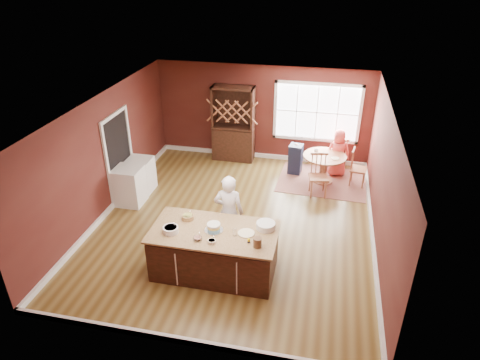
% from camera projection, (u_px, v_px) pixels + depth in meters
% --- Properties ---
extents(room_shell, '(7.00, 7.00, 7.00)m').
position_uv_depth(room_shell, '(235.00, 168.00, 8.98)').
color(room_shell, brown).
rests_on(room_shell, ground).
extents(window, '(2.36, 0.10, 1.66)m').
position_uv_depth(window, '(317.00, 112.00, 11.62)').
color(window, white).
rests_on(window, room_shell).
extents(doorway, '(0.08, 1.26, 2.13)m').
position_uv_depth(doorway, '(120.00, 157.00, 10.20)').
color(doorway, white).
rests_on(doorway, room_shell).
extents(kitchen_island, '(2.31, 1.21, 0.92)m').
position_uv_depth(kitchen_island, '(215.00, 252.00, 7.95)').
color(kitchen_island, black).
rests_on(kitchen_island, ground).
extents(dining_table, '(1.10, 1.10, 0.75)m').
position_uv_depth(dining_table, '(324.00, 163.00, 11.05)').
color(dining_table, olive).
rests_on(dining_table, ground).
extents(baker, '(0.62, 0.42, 1.63)m').
position_uv_depth(baker, '(229.00, 213.00, 8.45)').
color(baker, silver).
rests_on(baker, ground).
extents(layer_cake, '(0.34, 0.34, 0.14)m').
position_uv_depth(layer_cake, '(214.00, 227.00, 7.70)').
color(layer_cake, silver).
rests_on(layer_cake, kitchen_island).
extents(bowl_blue, '(0.28, 0.28, 0.11)m').
position_uv_depth(bowl_blue, '(171.00, 230.00, 7.66)').
color(bowl_blue, white).
rests_on(bowl_blue, kitchen_island).
extents(bowl_yellow, '(0.23, 0.23, 0.09)m').
position_uv_depth(bowl_yellow, '(188.00, 217.00, 8.04)').
color(bowl_yellow, '#91623A').
rests_on(bowl_yellow, kitchen_island).
extents(bowl_pink, '(0.16, 0.16, 0.06)m').
position_uv_depth(bowl_pink, '(198.00, 239.00, 7.46)').
color(bowl_pink, white).
rests_on(bowl_pink, kitchen_island).
extents(bowl_olive, '(0.14, 0.14, 0.05)m').
position_uv_depth(bowl_olive, '(212.00, 241.00, 7.39)').
color(bowl_olive, beige).
rests_on(bowl_olive, kitchen_island).
extents(drinking_glass, '(0.07, 0.07, 0.15)m').
position_uv_depth(drinking_glass, '(235.00, 232.00, 7.55)').
color(drinking_glass, white).
rests_on(drinking_glass, kitchen_island).
extents(dinner_plate, '(0.30, 0.30, 0.02)m').
position_uv_depth(dinner_plate, '(246.00, 233.00, 7.63)').
color(dinner_plate, '#FAECC2').
rests_on(dinner_plate, kitchen_island).
extents(white_tub, '(0.35, 0.35, 0.12)m').
position_uv_depth(white_tub, '(266.00, 226.00, 7.76)').
color(white_tub, white).
rests_on(white_tub, kitchen_island).
extents(stoneware_crock, '(0.15, 0.15, 0.18)m').
position_uv_depth(stoneware_crock, '(257.00, 242.00, 7.26)').
color(stoneware_crock, brown).
rests_on(stoneware_crock, kitchen_island).
extents(toy_figurine, '(0.05, 0.05, 0.09)m').
position_uv_depth(toy_figurine, '(249.00, 241.00, 7.38)').
color(toy_figurine, yellow).
rests_on(toy_figurine, kitchen_island).
extents(rug, '(2.36, 1.87, 0.01)m').
position_uv_depth(rug, '(322.00, 181.00, 11.30)').
color(rug, brown).
rests_on(rug, ground).
extents(chair_east, '(0.46, 0.48, 1.00)m').
position_uv_depth(chair_east, '(359.00, 168.00, 10.90)').
color(chair_east, olive).
rests_on(chair_east, ground).
extents(chair_south, '(0.52, 0.50, 1.08)m').
position_uv_depth(chair_south, '(319.00, 176.00, 10.42)').
color(chair_south, '#9D6B39').
rests_on(chair_south, ground).
extents(chair_north, '(0.54, 0.53, 1.01)m').
position_uv_depth(chair_north, '(338.00, 154.00, 11.60)').
color(chair_north, brown).
rests_on(chair_north, ground).
extents(seated_woman, '(0.68, 0.49, 1.30)m').
position_uv_depth(seated_woman, '(338.00, 153.00, 11.34)').
color(seated_woman, '#DE4946').
rests_on(seated_woman, ground).
extents(high_chair, '(0.39, 0.39, 0.85)m').
position_uv_depth(high_chair, '(295.00, 158.00, 11.54)').
color(high_chair, '#212745').
rests_on(high_chair, ground).
extents(toddler, '(0.18, 0.14, 0.26)m').
position_uv_depth(toddler, '(297.00, 145.00, 11.36)').
color(toddler, '#8CA5BF').
rests_on(toddler, high_chair).
extents(table_plate, '(0.21, 0.21, 0.02)m').
position_uv_depth(table_plate, '(335.00, 158.00, 10.78)').
color(table_plate, beige).
rests_on(table_plate, dining_table).
extents(table_cup, '(0.14, 0.14, 0.09)m').
position_uv_depth(table_cup, '(316.00, 151.00, 11.09)').
color(table_cup, white).
rests_on(table_cup, dining_table).
extents(hutch, '(1.17, 0.49, 2.15)m').
position_uv_depth(hutch, '(233.00, 124.00, 12.03)').
color(hutch, '#301E10').
rests_on(hutch, ground).
extents(washer, '(0.63, 0.61, 0.92)m').
position_uv_depth(washer, '(130.00, 186.00, 10.13)').
color(washer, silver).
rests_on(washer, ground).
extents(dryer, '(0.60, 0.58, 0.86)m').
position_uv_depth(dryer, '(141.00, 175.00, 10.70)').
color(dryer, white).
rests_on(dryer, ground).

